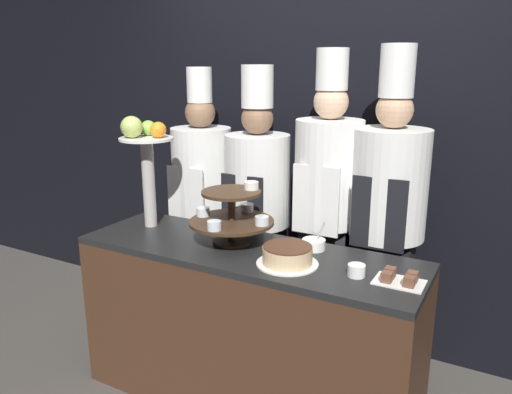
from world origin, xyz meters
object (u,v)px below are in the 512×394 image
(cake_square_tray, at_px, (399,279))
(chef_right, at_px, (387,213))
(serving_bowl_far, at_px, (314,244))
(cup_white, at_px, (356,270))
(chef_center_right, at_px, (327,202))
(cake_round, at_px, (287,256))
(chef_left, at_px, (202,195))
(tiered_stand, at_px, (232,215))
(chef_center_left, at_px, (257,203))
(fruit_pedestal, at_px, (145,151))

(cake_square_tray, bearing_deg, chef_right, 109.97)
(cake_square_tray, relative_size, serving_bowl_far, 1.36)
(cup_white, xyz_separation_m, chef_right, (-0.02, 0.59, 0.10))
(chef_center_right, bearing_deg, serving_bowl_far, -78.37)
(cake_round, relative_size, chef_left, 0.16)
(cup_white, height_order, chef_right, chef_right)
(cake_round, distance_m, chef_center_right, 0.63)
(tiered_stand, height_order, chef_center_left, chef_center_left)
(cake_square_tray, xyz_separation_m, serving_bowl_far, (-0.47, 0.20, 0.01))
(cake_square_tray, xyz_separation_m, chef_center_right, (-0.55, 0.57, 0.13))
(tiered_stand, distance_m, chef_left, 0.73)
(serving_bowl_far, bearing_deg, chef_center_right, 101.63)
(cake_round, xyz_separation_m, chef_center_left, (-0.50, 0.62, 0.04))
(serving_bowl_far, xyz_separation_m, chef_left, (-0.94, 0.37, 0.05))
(fruit_pedestal, bearing_deg, chef_left, 84.77)
(serving_bowl_far, height_order, chef_center_left, chef_center_left)
(cake_round, xyz_separation_m, chef_center_right, (-0.05, 0.62, 0.10))
(tiered_stand, height_order, cake_square_tray, tiered_stand)
(cake_square_tray, bearing_deg, tiered_stand, 174.92)
(serving_bowl_far, bearing_deg, fruit_pedestal, -174.03)
(chef_left, distance_m, chef_center_left, 0.41)
(cup_white, distance_m, chef_left, 1.36)
(chef_center_left, height_order, chef_center_right, chef_center_right)
(cake_square_tray, distance_m, chef_left, 1.52)
(tiered_stand, bearing_deg, chef_center_left, 104.06)
(fruit_pedestal, relative_size, chef_center_right, 0.34)
(cup_white, relative_size, serving_bowl_far, 0.50)
(cup_white, bearing_deg, serving_bowl_far, 143.34)
(serving_bowl_far, distance_m, chef_right, 0.47)
(tiered_stand, distance_m, cake_round, 0.41)
(chef_left, relative_size, chef_center_left, 0.99)
(cake_round, distance_m, cake_square_tray, 0.51)
(chef_center_left, distance_m, chef_right, 0.80)
(tiered_stand, bearing_deg, chef_center_right, 56.18)
(fruit_pedestal, height_order, chef_left, chef_left)
(cake_round, xyz_separation_m, cup_white, (0.32, 0.03, -0.02))
(cake_square_tray, distance_m, chef_center_right, 0.80)
(fruit_pedestal, height_order, serving_bowl_far, fruit_pedestal)
(cake_square_tray, distance_m, serving_bowl_far, 0.51)
(cake_round, height_order, chef_center_left, chef_center_left)
(serving_bowl_far, height_order, chef_center_right, chef_center_right)
(chef_left, height_order, chef_center_left, chef_center_left)
(cake_square_tray, distance_m, chef_center_left, 1.16)
(cup_white, height_order, chef_center_left, chef_center_left)
(chef_right, bearing_deg, chef_center_left, 180.00)
(serving_bowl_far, distance_m, chef_left, 1.01)
(chef_right, bearing_deg, serving_bowl_far, -125.39)
(cake_square_tray, xyz_separation_m, chef_right, (-0.21, 0.57, 0.11))
(fruit_pedestal, distance_m, cake_round, 1.04)
(chef_center_right, bearing_deg, fruit_pedestal, -152.18)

